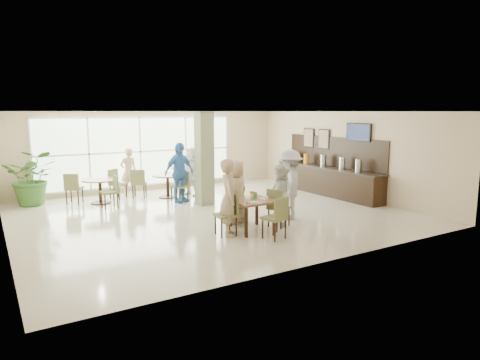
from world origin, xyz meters
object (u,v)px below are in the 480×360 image
teen_right (280,195)px  adult_b (191,171)px  teen_left (229,198)px  teen_far (236,192)px  round_table_left (100,185)px  potted_plant (32,178)px  buffet_counter (327,178)px  round_table_right (168,181)px  adult_standing (129,172)px  teen_standing (290,184)px  main_table (252,203)px  adult_a (179,173)px

teen_right → adult_b: (-0.23, 4.71, 0.05)m
teen_left → teen_right: size_ratio=1.14×
teen_far → teen_left: bearing=34.0°
round_table_left → potted_plant: potted_plant is taller
teen_far → adult_b: 4.03m
buffet_counter → potted_plant: buffet_counter is taller
round_table_right → teen_left: (-0.45, -4.86, 0.32)m
adult_b → adult_standing: (-1.79, 1.10, -0.01)m
round_table_left → teen_right: teen_right is taller
teen_right → teen_standing: bearing=136.0°
adult_standing → teen_standing: bearing=110.1°
buffet_counter → potted_plant: 9.37m
main_table → potted_plant: 7.13m
adult_b → round_table_left: bearing=-114.4°
teen_right → adult_a: 3.97m
potted_plant → adult_a: size_ratio=0.90×
round_table_left → teen_standing: (3.79, -4.56, 0.35)m
buffet_counter → adult_standing: size_ratio=2.94×
potted_plant → adult_standing: 2.94m
buffet_counter → teen_left: bearing=-154.4°
teen_far → teen_right: size_ratio=1.05×
main_table → round_table_right: bearing=92.4°
teen_far → teen_right: teen_far is taller
teen_right → adult_b: adult_b is taller
teen_far → adult_b: bearing=-115.7°
main_table → buffet_counter: bearing=28.2°
round_table_left → adult_b: adult_b is taller
teen_right → adult_b: size_ratio=0.94×
main_table → adult_a: (-0.17, 3.89, 0.27)m
teen_far → teen_standing: bearing=149.7°
teen_right → adult_a: adult_a is taller
main_table → buffet_counter: 5.27m
buffet_counter → adult_b: (-4.02, 2.29, 0.26)m
adult_a → main_table: bearing=-104.1°
potted_plant → teen_right: bearing=-49.3°
round_table_right → adult_standing: adult_standing is taller
round_table_right → adult_b: (0.82, -0.04, 0.26)m
teen_far → round_table_right: bearing=-103.9°
teen_left → teen_right: teen_left is taller
round_table_left → adult_b: size_ratio=0.66×
buffet_counter → teen_right: buffet_counter is taller
teen_left → adult_a: adult_a is taller
teen_far → adult_standing: (-1.19, 5.09, -0.01)m
main_table → round_table_left: same height
round_table_left → buffet_counter: buffet_counter is taller
teen_standing → adult_a: adult_a is taller
main_table → adult_b: bearing=82.6°
round_table_left → adult_standing: 1.46m
round_table_right → buffet_counter: 5.37m
round_table_left → potted_plant: bearing=155.5°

